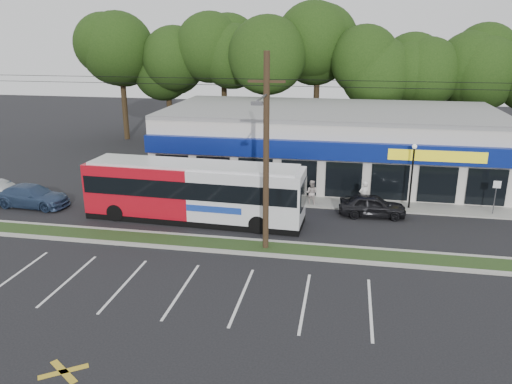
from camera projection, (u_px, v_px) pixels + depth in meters
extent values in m
plane|color=black|center=(205.00, 253.00, 25.63)|extent=(120.00, 120.00, 0.00)
cube|color=#1C3415|center=(210.00, 244.00, 26.55)|extent=(40.00, 1.60, 0.12)
cube|color=#9E9E93|center=(206.00, 250.00, 25.75)|extent=(40.00, 0.25, 0.14)
cube|color=#9E9E93|center=(214.00, 238.00, 27.34)|extent=(40.00, 0.25, 0.14)
cube|color=#9E9E93|center=(315.00, 202.00, 33.18)|extent=(32.00, 2.20, 0.10)
cube|color=silver|center=(329.00, 144.00, 38.90)|extent=(25.00, 12.00, 5.00)
cube|color=navy|center=(325.00, 151.00, 32.78)|extent=(25.00, 0.50, 1.20)
cube|color=black|center=(324.00, 179.00, 33.56)|extent=(24.00, 0.12, 2.40)
cube|color=yellow|center=(437.00, 156.00, 31.31)|extent=(6.00, 0.06, 0.70)
cube|color=gray|center=(330.00, 110.00, 38.10)|extent=(25.00, 12.00, 0.30)
cylinder|color=black|center=(266.00, 156.00, 24.53)|extent=(0.30, 0.30, 10.00)
cube|color=black|center=(267.00, 81.00, 23.43)|extent=(1.80, 0.12, 0.12)
cylinder|color=#59595E|center=(262.00, 97.00, 22.49)|extent=(0.10, 2.40, 0.10)
cube|color=#59595E|center=(257.00, 103.00, 21.30)|extent=(0.50, 0.25, 0.15)
cylinder|color=black|center=(205.00, 78.00, 23.92)|extent=(50.00, 0.02, 0.02)
cylinder|color=black|center=(205.00, 85.00, 24.02)|extent=(50.00, 0.02, 0.02)
cylinder|color=black|center=(411.00, 179.00, 31.36)|extent=(0.12, 0.12, 4.00)
sphere|color=silver|center=(415.00, 147.00, 30.72)|extent=(0.30, 0.30, 0.30)
cylinder|color=#59595E|center=(495.00, 198.00, 30.58)|extent=(0.06, 0.06, 2.20)
cube|color=white|center=(497.00, 185.00, 30.26)|extent=(0.45, 0.04, 0.45)
cylinder|color=black|center=(125.00, 113.00, 51.89)|extent=(0.56, 0.56, 5.72)
sphere|color=black|center=(121.00, 57.00, 50.20)|extent=(6.76, 6.76, 6.76)
cylinder|color=black|center=(171.00, 114.00, 51.03)|extent=(0.56, 0.56, 5.72)
sphere|color=black|center=(168.00, 58.00, 49.33)|extent=(6.76, 6.76, 6.76)
cylinder|color=black|center=(218.00, 116.00, 50.16)|extent=(0.56, 0.56, 5.72)
sphere|color=black|center=(217.00, 58.00, 48.46)|extent=(6.76, 6.76, 6.76)
cylinder|color=black|center=(267.00, 117.00, 49.29)|extent=(0.56, 0.56, 5.72)
sphere|color=black|center=(268.00, 59.00, 47.59)|extent=(6.76, 6.76, 6.76)
cylinder|color=black|center=(318.00, 118.00, 48.42)|extent=(0.56, 0.56, 5.72)
sphere|color=black|center=(320.00, 59.00, 46.72)|extent=(6.76, 6.76, 6.76)
cylinder|color=black|center=(371.00, 120.00, 47.56)|extent=(0.56, 0.56, 5.72)
sphere|color=black|center=(375.00, 60.00, 45.86)|extent=(6.76, 6.76, 6.76)
cylinder|color=black|center=(425.00, 122.00, 46.69)|extent=(0.56, 0.56, 5.72)
sphere|color=black|center=(432.00, 60.00, 44.99)|extent=(6.76, 6.76, 6.76)
cylinder|color=black|center=(482.00, 123.00, 45.82)|extent=(0.56, 0.56, 5.72)
sphere|color=black|center=(491.00, 61.00, 44.12)|extent=(6.76, 6.76, 6.76)
cube|color=#B30D1B|center=(143.00, 186.00, 30.30)|extent=(6.63, 2.98, 2.99)
cube|color=white|center=(247.00, 194.00, 28.92)|extent=(6.63, 2.98, 2.99)
cube|color=black|center=(195.00, 216.00, 30.12)|extent=(13.14, 3.20, 0.38)
cube|color=black|center=(194.00, 184.00, 29.50)|extent=(12.89, 3.30, 1.03)
cube|color=black|center=(304.00, 195.00, 28.16)|extent=(0.15, 2.31, 1.52)
cube|color=#193899|center=(213.00, 210.00, 28.18)|extent=(3.26, 0.16, 0.38)
cube|color=white|center=(193.00, 165.00, 29.14)|extent=(12.48, 2.95, 0.20)
cylinder|color=black|center=(116.00, 213.00, 29.84)|extent=(1.06, 0.35, 1.04)
cylinder|color=black|center=(134.00, 200.00, 32.14)|extent=(1.06, 0.35, 1.04)
cylinder|color=black|center=(258.00, 224.00, 27.99)|extent=(1.06, 0.35, 1.04)
cylinder|color=black|center=(267.00, 210.00, 30.29)|extent=(1.06, 0.35, 1.04)
imported|color=black|center=(372.00, 206.00, 30.54)|extent=(4.10, 1.78, 1.38)
imported|color=navy|center=(32.00, 196.00, 32.27)|extent=(4.99, 2.23, 1.42)
imported|color=silver|center=(364.00, 196.00, 31.52)|extent=(0.82, 0.71, 1.91)
imported|color=beige|center=(311.00, 193.00, 32.51)|extent=(0.90, 0.75, 1.68)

